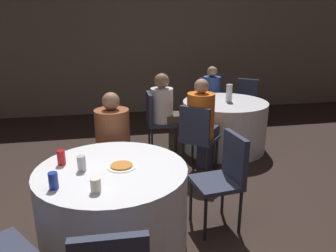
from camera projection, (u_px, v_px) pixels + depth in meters
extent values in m
plane|color=#332621|center=(130.00, 248.00, 2.80)|extent=(16.00, 16.00, 0.00)
cube|color=gray|center=(109.00, 45.00, 6.52)|extent=(16.00, 0.06, 2.80)
cylinder|color=silver|center=(114.00, 208.00, 2.72)|extent=(1.22, 1.22, 0.73)
cylinder|color=silver|center=(224.00, 125.00, 4.91)|extent=(1.24, 1.24, 0.73)
cube|color=#2D3347|center=(216.00, 183.00, 2.97)|extent=(0.44, 0.44, 0.04)
cube|color=#2D3347|center=(235.00, 157.00, 2.95)|extent=(0.10, 0.38, 0.43)
cylinder|color=black|center=(205.00, 219.00, 2.84)|extent=(0.03, 0.03, 0.43)
cylinder|color=black|center=(191.00, 199.00, 3.14)|extent=(0.03, 0.03, 0.43)
cylinder|color=black|center=(240.00, 212.00, 2.94)|extent=(0.03, 0.03, 0.43)
cylinder|color=black|center=(223.00, 194.00, 3.24)|extent=(0.03, 0.03, 0.43)
cube|color=#2D3347|center=(114.00, 156.00, 3.57)|extent=(0.42, 0.42, 0.04)
cube|color=#2D3347|center=(113.00, 130.00, 3.67)|extent=(0.38, 0.07, 0.43)
cylinder|color=black|center=(131.00, 181.00, 3.51)|extent=(0.03, 0.03, 0.43)
cylinder|color=black|center=(99.00, 183.00, 3.46)|extent=(0.03, 0.03, 0.43)
cylinder|color=black|center=(130.00, 168.00, 3.83)|extent=(0.03, 0.03, 0.43)
cylinder|color=black|center=(100.00, 170.00, 3.78)|extent=(0.03, 0.03, 0.43)
cube|color=#2D3347|center=(162.00, 123.00, 4.73)|extent=(0.41, 0.41, 0.04)
cube|color=#2D3347|center=(149.00, 108.00, 4.63)|extent=(0.06, 0.38, 0.43)
cylinder|color=black|center=(171.00, 134.00, 4.98)|extent=(0.03, 0.03, 0.43)
cylinder|color=black|center=(176.00, 141.00, 4.67)|extent=(0.03, 0.03, 0.43)
cylinder|color=black|center=(149.00, 135.00, 4.93)|extent=(0.03, 0.03, 0.43)
cylinder|color=black|center=(152.00, 143.00, 4.61)|extent=(0.03, 0.03, 0.43)
cube|color=#2D3347|center=(200.00, 139.00, 4.09)|extent=(0.56, 0.56, 0.04)
cube|color=#2D3347|center=(195.00, 125.00, 3.87)|extent=(0.33, 0.28, 0.43)
cylinder|color=black|center=(192.00, 149.00, 4.38)|extent=(0.03, 0.03, 0.43)
cylinder|color=black|center=(217.00, 154.00, 4.23)|extent=(0.03, 0.03, 0.43)
cylinder|color=black|center=(181.00, 158.00, 4.09)|extent=(0.03, 0.03, 0.43)
cylinder|color=black|center=(207.00, 163.00, 3.94)|extent=(0.03, 0.03, 0.43)
cube|color=#2D3347|center=(211.00, 105.00, 5.77)|extent=(0.44, 0.44, 0.04)
cube|color=#2D3347|center=(209.00, 89.00, 5.87)|extent=(0.38, 0.09, 0.43)
cylinder|color=black|center=(222.00, 120.00, 5.70)|extent=(0.03, 0.03, 0.43)
cylinder|color=black|center=(203.00, 120.00, 5.67)|extent=(0.03, 0.03, 0.43)
cylinder|color=black|center=(218.00, 114.00, 6.02)|extent=(0.03, 0.03, 0.43)
cylinder|color=black|center=(199.00, 115.00, 5.99)|extent=(0.03, 0.03, 0.43)
cube|color=#2D3347|center=(243.00, 106.00, 5.66)|extent=(0.56, 0.56, 0.04)
cube|color=#2D3347|center=(247.00, 91.00, 5.74)|extent=(0.32, 0.29, 0.43)
cylinder|color=black|center=(249.00, 123.00, 5.51)|extent=(0.03, 0.03, 0.43)
cylinder|color=black|center=(230.00, 120.00, 5.67)|extent=(0.03, 0.03, 0.43)
cylinder|color=black|center=(255.00, 118.00, 5.79)|extent=(0.03, 0.03, 0.43)
cylinder|color=black|center=(236.00, 116.00, 5.95)|extent=(0.03, 0.03, 0.43)
cylinder|color=black|center=(213.00, 120.00, 5.63)|extent=(0.24, 0.24, 0.47)
cube|color=black|center=(212.00, 102.00, 5.65)|extent=(0.32, 0.35, 0.12)
cylinder|color=#33519E|center=(211.00, 90.00, 5.70)|extent=(0.30, 0.30, 0.47)
sphere|color=tan|center=(212.00, 72.00, 5.60)|extent=(0.18, 0.18, 0.18)
cylinder|color=#4C4238|center=(177.00, 136.00, 4.83)|extent=(0.24, 0.24, 0.47)
cube|color=#4C4238|center=(169.00, 118.00, 4.72)|extent=(0.33, 0.31, 0.12)
cylinder|color=white|center=(162.00, 105.00, 4.65)|extent=(0.32, 0.32, 0.49)
sphere|color=#997056|center=(162.00, 81.00, 4.54)|extent=(0.21, 0.21, 0.21)
cylinder|color=#33384C|center=(206.00, 149.00, 4.34)|extent=(0.24, 0.24, 0.47)
cube|color=#33384C|center=(203.00, 131.00, 4.16)|extent=(0.45, 0.45, 0.12)
cylinder|color=orange|center=(201.00, 116.00, 4.00)|extent=(0.34, 0.34, 0.56)
sphere|color=tan|center=(202.00, 86.00, 3.89)|extent=(0.18, 0.18, 0.18)
cylinder|color=#33384C|center=(115.00, 183.00, 3.43)|extent=(0.24, 0.24, 0.47)
cube|color=#33384C|center=(113.00, 153.00, 3.45)|extent=(0.36, 0.33, 0.12)
cylinder|color=brown|center=(113.00, 132.00, 3.49)|extent=(0.36, 0.36, 0.50)
sphere|color=#997056|center=(111.00, 101.00, 3.39)|extent=(0.19, 0.19, 0.19)
cylinder|color=white|center=(122.00, 166.00, 2.64)|extent=(0.24, 0.24, 0.01)
cylinder|color=orange|center=(122.00, 165.00, 2.64)|extent=(0.18, 0.18, 0.01)
cylinder|color=red|center=(61.00, 158.00, 2.67)|extent=(0.07, 0.07, 0.12)
cylinder|color=silver|center=(82.00, 163.00, 2.56)|extent=(0.07, 0.07, 0.12)
cylinder|color=#1E38A5|center=(53.00, 181.00, 2.28)|extent=(0.07, 0.07, 0.12)
cylinder|color=silver|center=(96.00, 185.00, 2.24)|extent=(0.07, 0.07, 0.10)
cylinder|color=silver|center=(229.00, 93.00, 4.75)|extent=(0.09, 0.09, 0.26)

